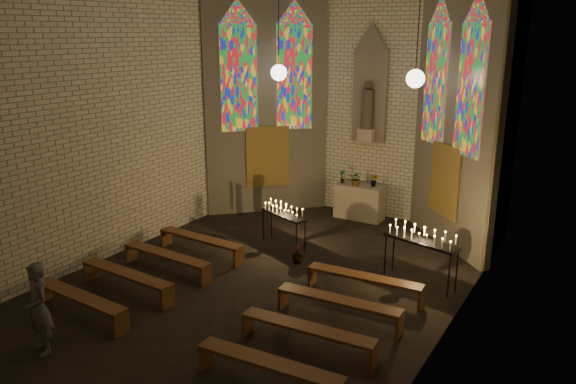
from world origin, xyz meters
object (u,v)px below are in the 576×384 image
object	(u,v)px
altar	(359,202)
aisle_flower_pot	(297,254)
votive_stand_right	(421,237)
votive_stand_left	(283,212)
visitor	(39,308)

from	to	relation	value
altar	aisle_flower_pot	size ratio (longest dim) A/B	3.06
aisle_flower_pot	votive_stand_right	world-z (taller)	votive_stand_right
aisle_flower_pot	votive_stand_left	distance (m)	1.34
votive_stand_left	altar	bearing A→B (deg)	96.09
votive_stand_left	visitor	size ratio (longest dim) A/B	0.91
votive_stand_left	visitor	world-z (taller)	visitor
aisle_flower_pot	visitor	size ratio (longest dim) A/B	0.28
altar	votive_stand_left	world-z (taller)	votive_stand_left
votive_stand_left	visitor	distance (m)	6.37
altar	votive_stand_left	distance (m)	3.13
votive_stand_right	visitor	size ratio (longest dim) A/B	1.06
votive_stand_left	votive_stand_right	size ratio (longest dim) A/B	0.85
visitor	votive_stand_left	bearing A→B (deg)	98.12
votive_stand_right	votive_stand_left	bearing A→B (deg)	-171.67
votive_stand_left	votive_stand_right	xyz separation A→B (m)	(3.67, -0.36, 0.15)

